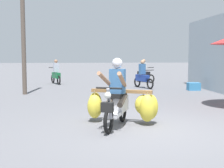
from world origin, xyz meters
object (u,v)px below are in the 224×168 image
at_px(motorbike_distant_ahead_right, 143,77).
at_px(motorbike_distant_ahead_left, 144,73).
at_px(utility_pole, 23,10).
at_px(produce_crate, 194,86).
at_px(motorbike_distant_far_ahead, 56,74).
at_px(motorbike_main_loaded, 123,103).

bearing_deg(motorbike_distant_ahead_right, motorbike_distant_ahead_left, 77.32).
relative_size(motorbike_distant_ahead_left, utility_pole, 0.20).
height_order(motorbike_distant_ahead_left, utility_pole, utility_pole).
distance_m(motorbike_distant_ahead_left, utility_pole, 8.56).
bearing_deg(motorbike_distant_ahead_left, produce_crate, -71.80).
bearing_deg(motorbike_distant_far_ahead, motorbike_distant_ahead_right, -29.55).
bearing_deg(motorbike_main_loaded, motorbike_distant_ahead_right, 75.54).
bearing_deg(motorbike_distant_ahead_left, motorbike_distant_ahead_right, -102.68).
xyz_separation_m(motorbike_main_loaded, motorbike_distant_ahead_left, (2.78, 11.17, 0.04)).
bearing_deg(motorbike_distant_ahead_right, utility_pole, -159.85).
relative_size(motorbike_distant_ahead_right, motorbike_distant_far_ahead, 0.99).
xyz_separation_m(produce_crate, utility_pole, (-7.61, -0.73, 3.32)).
distance_m(motorbike_distant_ahead_left, produce_crate, 4.70).
bearing_deg(motorbike_main_loaded, motorbike_distant_ahead_left, 76.04).
distance_m(produce_crate, utility_pole, 8.34).
relative_size(motorbike_main_loaded, motorbike_distant_far_ahead, 1.17).
height_order(motorbike_distant_ahead_right, utility_pole, utility_pole).
relative_size(motorbike_main_loaded, motorbike_distant_ahead_left, 1.26).
height_order(motorbike_main_loaded, motorbike_distant_far_ahead, motorbike_main_loaded).
bearing_deg(produce_crate, motorbike_distant_ahead_right, 149.84).
height_order(motorbike_distant_ahead_left, motorbike_distant_far_ahead, same).
distance_m(motorbike_distant_far_ahead, utility_pole, 5.49).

